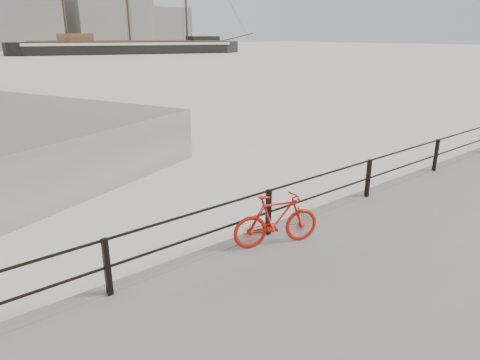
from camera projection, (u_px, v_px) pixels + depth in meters
ground at (360, 207)px, 11.38m from camera, size 400.00×400.00×0.00m
guardrail at (368, 178)px, 11.00m from camera, size 28.00×0.10×1.00m
bicycle at (276, 220)px, 8.45m from camera, size 1.76×0.89×1.08m
barque_black at (131, 54)px, 100.76m from camera, size 63.42×37.30×34.09m
industrial_mid at (106, 11)px, 146.67m from camera, size 26.00×20.00×24.00m
industrial_east at (159, 27)px, 165.73m from camera, size 20.00×16.00×14.00m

